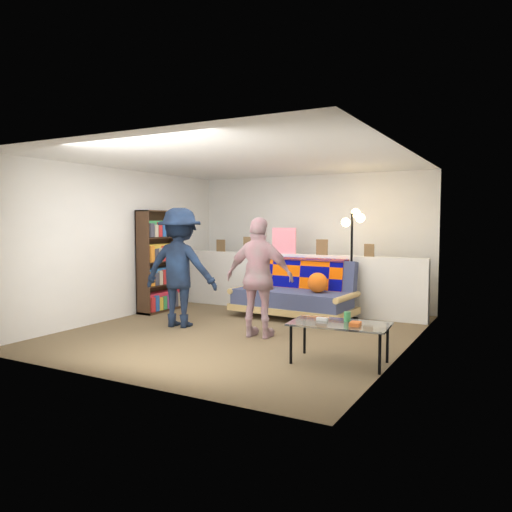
{
  "coord_description": "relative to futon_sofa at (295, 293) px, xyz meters",
  "views": [
    {
      "loc": [
        3.51,
        -6.03,
        1.56
      ],
      "look_at": [
        0.0,
        0.4,
        1.05
      ],
      "focal_mm": 35.0,
      "sensor_mm": 36.0,
      "label": 1
    }
  ],
  "objects": [
    {
      "name": "ground",
      "position": [
        -0.24,
        -1.3,
        -0.39
      ],
      "size": [
        5.0,
        5.0,
        0.0
      ],
      "primitive_type": "plane",
      "color": "brown",
      "rests_on": "ground"
    },
    {
      "name": "room_shell",
      "position": [
        -0.24,
        -0.83,
        1.28
      ],
      "size": [
        4.6,
        5.05,
        2.45
      ],
      "color": "silver",
      "rests_on": "ground"
    },
    {
      "name": "half_wall_ledge",
      "position": [
        -0.24,
        0.5,
        0.11
      ],
      "size": [
        4.45,
        0.15,
        1.0
      ],
      "primitive_type": "cube",
      "color": "silver",
      "rests_on": "ground"
    },
    {
      "name": "ledge_decor",
      "position": [
        -0.46,
        0.48,
        0.78
      ],
      "size": [
        2.97,
        0.02,
        0.45
      ],
      "color": "brown",
      "rests_on": "half_wall_ledge"
    },
    {
      "name": "futon_sofa",
      "position": [
        0.0,
        0.0,
        0.0
      ],
      "size": [
        2.03,
        1.07,
        0.85
      ],
      "color": "tan",
      "rests_on": "ground"
    },
    {
      "name": "bookshelf",
      "position": [
        -2.32,
        -0.59,
        0.42
      ],
      "size": [
        0.29,
        0.87,
        1.75
      ],
      "color": "#331D11",
      "rests_on": "ground"
    },
    {
      "name": "coffee_table",
      "position": [
        1.5,
        -2.15,
        0.02
      ],
      "size": [
        1.11,
        0.67,
        0.55
      ],
      "color": "black",
      "rests_on": "ground"
    },
    {
      "name": "floor_lamp",
      "position": [
        0.85,
        0.3,
        0.85
      ],
      "size": [
        0.4,
        0.31,
        1.76
      ],
      "color": "black",
      "rests_on": "ground"
    },
    {
      "name": "person_left",
      "position": [
        -1.23,
        -1.43,
        0.48
      ],
      "size": [
        1.23,
        0.84,
        1.76
      ],
      "primitive_type": "imported",
      "rotation": [
        0.0,
        0.0,
        3.32
      ],
      "color": "black",
      "rests_on": "ground"
    },
    {
      "name": "person_right",
      "position": [
        0.14,
        -1.48,
        0.41
      ],
      "size": [
        0.98,
        0.49,
        1.62
      ],
      "primitive_type": "imported",
      "rotation": [
        0.0,
        0.0,
        3.24
      ],
      "color": "pink",
      "rests_on": "ground"
    }
  ]
}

